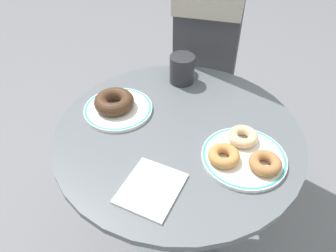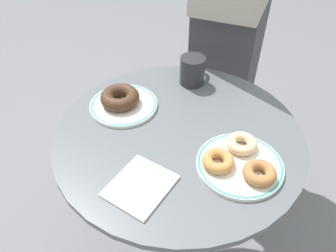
{
  "view_description": "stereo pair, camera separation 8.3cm",
  "coord_description": "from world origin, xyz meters",
  "px_view_note": "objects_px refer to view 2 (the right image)",
  "views": [
    {
      "loc": [
        0.38,
        -0.5,
        1.28
      ],
      "look_at": [
        -0.02,
        -0.02,
        0.73
      ],
      "focal_mm": 34.42,
      "sensor_mm": 36.0,
      "label": 1
    },
    {
      "loc": [
        0.44,
        -0.44,
        1.28
      ],
      "look_at": [
        -0.02,
        -0.02,
        0.73
      ],
      "focal_mm": 34.42,
      "sensor_mm": 36.0,
      "label": 2
    }
  ],
  "objects_px": {
    "plate_right": "(240,164)",
    "paper_napkin": "(140,186)",
    "cafe_table": "(177,181)",
    "donut_cinnamon": "(259,173)",
    "plate_left": "(124,105)",
    "donut_old_fashioned": "(218,161)",
    "donut_chocolate": "(120,97)",
    "person_figure": "(234,10)",
    "donut_glazed": "(242,143)",
    "coffee_mug": "(193,70)"
  },
  "relations": [
    {
      "from": "donut_chocolate",
      "to": "donut_cinnamon",
      "type": "bearing_deg",
      "value": 9.22
    },
    {
      "from": "cafe_table",
      "to": "plate_left",
      "type": "xyz_separation_m",
      "value": [
        -0.18,
        -0.04,
        0.21
      ]
    },
    {
      "from": "plate_left",
      "to": "plate_right",
      "type": "bearing_deg",
      "value": 10.28
    },
    {
      "from": "donut_old_fashioned",
      "to": "plate_right",
      "type": "bearing_deg",
      "value": 52.79
    },
    {
      "from": "donut_chocolate",
      "to": "donut_glazed",
      "type": "bearing_deg",
      "value": 18.31
    },
    {
      "from": "paper_napkin",
      "to": "person_figure",
      "type": "bearing_deg",
      "value": 114.56
    },
    {
      "from": "donut_cinnamon",
      "to": "person_figure",
      "type": "bearing_deg",
      "value": 134.85
    },
    {
      "from": "donut_old_fashioned",
      "to": "paper_napkin",
      "type": "bearing_deg",
      "value": -114.91
    },
    {
      "from": "paper_napkin",
      "to": "donut_glazed",
      "type": "bearing_deg",
      "value": 72.67
    },
    {
      "from": "donut_cinnamon",
      "to": "donut_chocolate",
      "type": "bearing_deg",
      "value": -170.78
    },
    {
      "from": "paper_napkin",
      "to": "coffee_mug",
      "type": "relative_size",
      "value": 1.23
    },
    {
      "from": "cafe_table",
      "to": "donut_chocolate",
      "type": "bearing_deg",
      "value": -165.7
    },
    {
      "from": "plate_right",
      "to": "donut_glazed",
      "type": "bearing_deg",
      "value": 125.81
    },
    {
      "from": "cafe_table",
      "to": "donut_cinnamon",
      "type": "xyz_separation_m",
      "value": [
        0.24,
        0.02,
        0.23
      ]
    },
    {
      "from": "plate_left",
      "to": "donut_glazed",
      "type": "height_order",
      "value": "donut_glazed"
    },
    {
      "from": "plate_left",
      "to": "plate_right",
      "type": "distance_m",
      "value": 0.37
    },
    {
      "from": "cafe_table",
      "to": "plate_right",
      "type": "bearing_deg",
      "value": 6.81
    },
    {
      "from": "donut_chocolate",
      "to": "donut_glazed",
      "type": "relative_size",
      "value": 1.48
    },
    {
      "from": "donut_chocolate",
      "to": "donut_old_fashioned",
      "type": "height_order",
      "value": "donut_chocolate"
    },
    {
      "from": "donut_old_fashioned",
      "to": "coffee_mug",
      "type": "xyz_separation_m",
      "value": [
        -0.29,
        0.21,
        0.02
      ]
    },
    {
      "from": "paper_napkin",
      "to": "donut_old_fashioned",
      "type": "bearing_deg",
      "value": 65.09
    },
    {
      "from": "paper_napkin",
      "to": "coffee_mug",
      "type": "distance_m",
      "value": 0.44
    },
    {
      "from": "cafe_table",
      "to": "donut_cinnamon",
      "type": "relative_size",
      "value": 9.37
    },
    {
      "from": "paper_napkin",
      "to": "coffee_mug",
      "type": "xyz_separation_m",
      "value": [
        -0.21,
        0.38,
        0.04
      ]
    },
    {
      "from": "cafe_table",
      "to": "person_figure",
      "type": "height_order",
      "value": "person_figure"
    },
    {
      "from": "plate_left",
      "to": "paper_napkin",
      "type": "distance_m",
      "value": 0.29
    },
    {
      "from": "plate_right",
      "to": "donut_old_fashioned",
      "type": "distance_m",
      "value": 0.06
    },
    {
      "from": "plate_right",
      "to": "paper_napkin",
      "type": "bearing_deg",
      "value": -117.64
    },
    {
      "from": "plate_left",
      "to": "person_figure",
      "type": "height_order",
      "value": "person_figure"
    },
    {
      "from": "plate_left",
      "to": "person_figure",
      "type": "distance_m",
      "value": 0.56
    },
    {
      "from": "plate_right",
      "to": "donut_glazed",
      "type": "relative_size",
      "value": 2.71
    },
    {
      "from": "cafe_table",
      "to": "paper_napkin",
      "type": "xyz_separation_m",
      "value": [
        0.07,
        -0.19,
        0.21
      ]
    },
    {
      "from": "plate_left",
      "to": "donut_glazed",
      "type": "relative_size",
      "value": 2.56
    },
    {
      "from": "donut_glazed",
      "to": "coffee_mug",
      "type": "relative_size",
      "value": 0.66
    },
    {
      "from": "plate_right",
      "to": "coffee_mug",
      "type": "relative_size",
      "value": 1.8
    },
    {
      "from": "paper_napkin",
      "to": "coffee_mug",
      "type": "height_order",
      "value": "coffee_mug"
    },
    {
      "from": "donut_cinnamon",
      "to": "donut_glazed",
      "type": "bearing_deg",
      "value": 152.21
    },
    {
      "from": "cafe_table",
      "to": "person_figure",
      "type": "bearing_deg",
      "value": 115.77
    },
    {
      "from": "donut_glazed",
      "to": "coffee_mug",
      "type": "height_order",
      "value": "coffee_mug"
    },
    {
      "from": "cafe_table",
      "to": "donut_cinnamon",
      "type": "distance_m",
      "value": 0.33
    },
    {
      "from": "cafe_table",
      "to": "coffee_mug",
      "type": "bearing_deg",
      "value": 126.06
    },
    {
      "from": "donut_chocolate",
      "to": "person_figure",
      "type": "relative_size",
      "value": 0.07
    },
    {
      "from": "coffee_mug",
      "to": "plate_left",
      "type": "bearing_deg",
      "value": -100.42
    },
    {
      "from": "donut_cinnamon",
      "to": "paper_napkin",
      "type": "distance_m",
      "value": 0.27
    },
    {
      "from": "cafe_table",
      "to": "paper_napkin",
      "type": "height_order",
      "value": "paper_napkin"
    },
    {
      "from": "donut_cinnamon",
      "to": "donut_old_fashioned",
      "type": "relative_size",
      "value": 1.0
    },
    {
      "from": "donut_old_fashioned",
      "to": "plate_left",
      "type": "bearing_deg",
      "value": -175.87
    },
    {
      "from": "cafe_table",
      "to": "donut_chocolate",
      "type": "xyz_separation_m",
      "value": [
        -0.19,
        -0.05,
        0.24
      ]
    },
    {
      "from": "donut_chocolate",
      "to": "donut_cinnamon",
      "type": "relative_size",
      "value": 1.48
    },
    {
      "from": "plate_left",
      "to": "cafe_table",
      "type": "bearing_deg",
      "value": 13.68
    }
  ]
}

